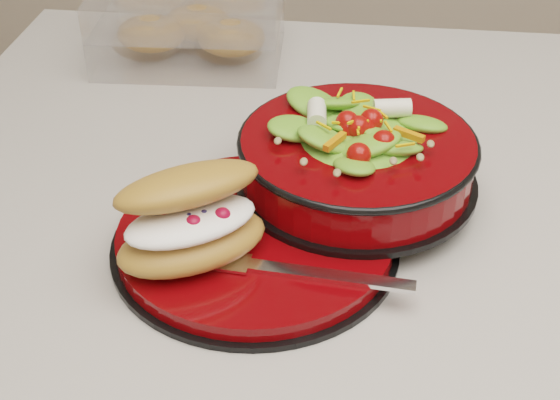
# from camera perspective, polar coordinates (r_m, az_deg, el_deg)

# --- Properties ---
(dinner_plate) EXTENTS (0.26, 0.26, 0.02)m
(dinner_plate) POSITION_cam_1_polar(r_m,az_deg,el_deg) (0.70, -1.77, -2.86)
(dinner_plate) COLOR black
(dinner_plate) RESTS_ON island_counter
(salad_bowl) EXTENTS (0.23, 0.23, 0.10)m
(salad_bowl) POSITION_cam_1_polar(r_m,az_deg,el_deg) (0.73, 5.67, 3.61)
(salad_bowl) COLOR black
(salad_bowl) RESTS_ON dinner_plate
(croissant) EXTENTS (0.15, 0.14, 0.08)m
(croissant) POSITION_cam_1_polar(r_m,az_deg,el_deg) (0.65, -6.41, -1.39)
(croissant) COLOR #A76D33
(croissant) RESTS_ON dinner_plate
(fork) EXTENTS (0.18, 0.03, 0.00)m
(fork) POSITION_cam_1_polar(r_m,az_deg,el_deg) (0.64, 1.21, -5.23)
(fork) COLOR silver
(fork) RESTS_ON dinner_plate
(pastry_box) EXTENTS (0.24, 0.18, 0.09)m
(pastry_box) POSITION_cam_1_polar(r_m,az_deg,el_deg) (1.03, -6.56, 12.69)
(pastry_box) COLOR white
(pastry_box) RESTS_ON island_counter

